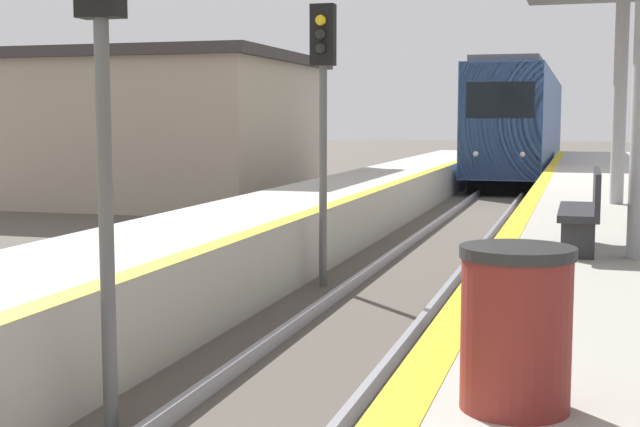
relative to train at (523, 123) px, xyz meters
name	(u,v)px	position (x,y,z in m)	size (l,w,h in m)	color
train	(523,123)	(0.00, 0.00, 0.00)	(2.66, 23.59, 4.59)	black
signal_near	(101,64)	(-1.11, -34.16, 0.63)	(0.36, 0.31, 4.22)	#595959
signal_mid	(323,90)	(-1.21, -27.60, 0.63)	(0.36, 0.31, 4.22)	#595959
trash_bin	(516,328)	(2.23, -35.84, -0.86)	(0.59, 0.59, 0.85)	maroon
bench	(585,208)	(2.58, -29.90, -0.80)	(0.44, 1.76, 0.92)	#28282D
station_building	(154,128)	(-10.08, -15.64, -0.09)	(9.09, 8.24, 4.46)	tan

